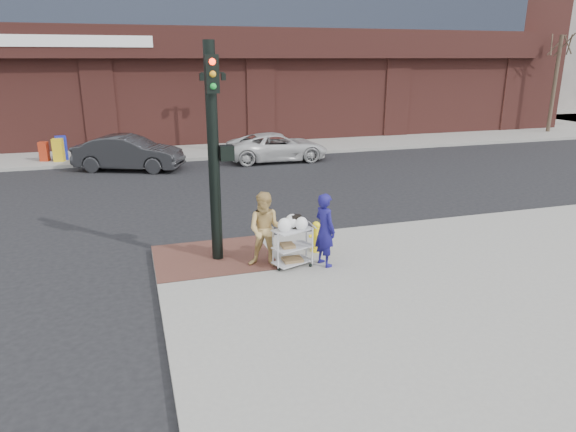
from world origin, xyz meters
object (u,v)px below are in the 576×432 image
object	(u,v)px
minivan_white	(277,147)
fire_hydrant	(316,236)
pedestrian_tan	(266,230)
utility_cart	(293,243)
woman_blue	(325,230)
traffic_signal_pole	(214,148)
sedan_dark	(129,153)
lamp_post	(214,102)

from	to	relation	value
minivan_white	fire_hydrant	bearing A→B (deg)	170.12
pedestrian_tan	utility_cart	world-z (taller)	pedestrian_tan
minivan_white	woman_blue	bearing A→B (deg)	170.40
traffic_signal_pole	sedan_dark	distance (m)	12.29
pedestrian_tan	minivan_white	distance (m)	13.46
sedan_dark	woman_blue	bearing A→B (deg)	-139.98
utility_cart	minivan_white	bearing A→B (deg)	75.37
woman_blue	fire_hydrant	world-z (taller)	woman_blue
minivan_white	fire_hydrant	world-z (taller)	minivan_white
woman_blue	pedestrian_tan	xyz separation A→B (m)	(-1.30, 0.34, 0.02)
lamp_post	minivan_white	xyz separation A→B (m)	(2.48, -3.14, -1.95)
sedan_dark	fire_hydrant	xyz separation A→B (m)	(4.29, -12.20, -0.22)
woman_blue	utility_cart	bearing A→B (deg)	62.06
utility_cart	traffic_signal_pole	bearing A→B (deg)	148.40
woman_blue	minivan_white	world-z (taller)	woman_blue
pedestrian_tan	fire_hydrant	distance (m)	1.59
utility_cart	fire_hydrant	distance (m)	1.13
traffic_signal_pole	utility_cart	xyz separation A→B (m)	(1.55, -0.96, -2.13)
traffic_signal_pole	minivan_white	world-z (taller)	traffic_signal_pole
traffic_signal_pole	fire_hydrant	distance (m)	3.32
woman_blue	utility_cart	xyz separation A→B (m)	(-0.73, 0.15, -0.31)
traffic_signal_pole	pedestrian_tan	size ratio (longest dim) A/B	2.84
traffic_signal_pole	sedan_dark	xyz separation A→B (m)	(-1.89, 11.97, -2.06)
sedan_dark	fire_hydrant	distance (m)	12.93
pedestrian_tan	sedan_dark	world-z (taller)	pedestrian_tan
woman_blue	sedan_dark	world-z (taller)	woman_blue
pedestrian_tan	lamp_post	bearing A→B (deg)	107.70
minivan_white	utility_cart	distance (m)	13.48
utility_cart	fire_hydrant	world-z (taller)	utility_cart
sedan_dark	minivan_white	size ratio (longest dim) A/B	0.96
sedan_dark	utility_cart	xyz separation A→B (m)	(3.45, -12.93, -0.07)
sedan_dark	utility_cart	world-z (taller)	sedan_dark
traffic_signal_pole	fire_hydrant	xyz separation A→B (m)	(2.40, -0.23, -2.29)
fire_hydrant	traffic_signal_pole	bearing A→B (deg)	174.57
lamp_post	pedestrian_tan	size ratio (longest dim) A/B	2.28
lamp_post	utility_cart	xyz separation A→B (m)	(-0.92, -16.18, -1.92)
woman_blue	minivan_white	bearing A→B (deg)	-27.74
lamp_post	sedan_dark	world-z (taller)	lamp_post
pedestrian_tan	minivan_white	size ratio (longest dim) A/B	0.36
traffic_signal_pole	fire_hydrant	size ratio (longest dim) A/B	6.45
lamp_post	sedan_dark	xyz separation A→B (m)	(-4.37, -3.26, -1.85)
minivan_white	utility_cart	size ratio (longest dim) A/B	3.97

